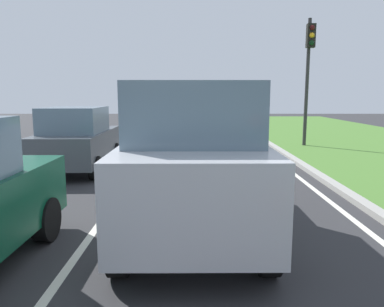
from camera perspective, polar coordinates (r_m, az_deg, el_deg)
name	(u,v)px	position (r m, az deg, el deg)	size (l,w,h in m)	color
ground_plane	(165,164)	(11.34, -4.21, -1.69)	(60.00, 60.00, 0.00)	#2D2D30
lane_line_center	(142,164)	(11.42, -7.71, -1.67)	(0.12, 32.00, 0.01)	silver
lane_line_right_edge	(282,164)	(11.64, 13.76, -1.64)	(0.12, 32.00, 0.01)	silver
curb_right	(299,163)	(11.76, 16.14, -1.35)	(0.24, 48.00, 0.12)	#9E9B93
car_suv_ahead	(193,157)	(5.70, 0.16, -0.55)	(1.99, 4.51, 2.28)	#B7BABF
car_hatchback_far	(78,139)	(10.81, -17.23, 2.12)	(1.77, 3.72, 1.78)	#474C51
traffic_light_near_right	(309,61)	(15.66, 17.63, 13.45)	(0.32, 0.50, 5.06)	#2D2D2D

